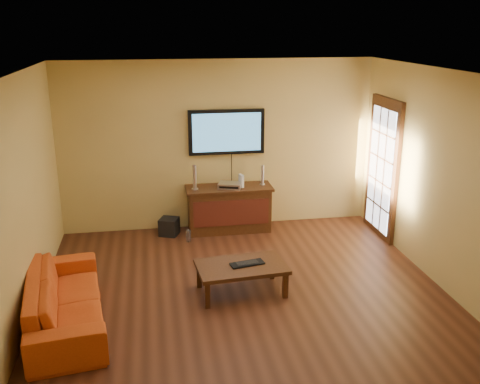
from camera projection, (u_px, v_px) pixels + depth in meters
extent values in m
plane|color=#3B1D10|center=(246.00, 296.00, 6.59)|extent=(5.00, 5.00, 0.00)
plane|color=tan|center=(218.00, 146.00, 8.53)|extent=(5.00, 0.00, 5.00)
plane|color=tan|center=(19.00, 204.00, 5.78)|extent=(0.00, 5.00, 5.00)
plane|color=tan|center=(445.00, 182.00, 6.58)|extent=(0.00, 5.00, 5.00)
plane|color=white|center=(246.00, 73.00, 5.77)|extent=(5.00, 5.00, 0.00)
cube|color=#351B0C|center=(382.00, 170.00, 8.26)|extent=(0.06, 1.02, 2.22)
cube|color=white|center=(380.00, 170.00, 8.26)|extent=(0.01, 0.79, 1.89)
cube|color=#351B0C|center=(229.00, 210.00, 8.61)|extent=(1.30, 0.49, 0.69)
cube|color=#35100A|center=(231.00, 213.00, 8.36)|extent=(1.19, 0.02, 0.41)
cube|color=#351B0C|center=(229.00, 188.00, 8.50)|extent=(1.37, 0.53, 0.04)
cube|color=black|center=(227.00, 132.00, 8.44)|extent=(1.21, 0.07, 0.71)
cube|color=teal|center=(227.00, 132.00, 8.40)|extent=(1.09, 0.01, 0.61)
cube|color=#351B0C|center=(241.00, 267.00, 6.59)|extent=(1.14, 0.75, 0.05)
cube|color=#351B0C|center=(207.00, 295.00, 6.28)|extent=(0.06, 0.06, 0.32)
cube|color=#351B0C|center=(285.00, 285.00, 6.52)|extent=(0.06, 0.06, 0.32)
cube|color=#351B0C|center=(199.00, 276.00, 6.78)|extent=(0.06, 0.06, 0.32)
cube|color=#351B0C|center=(272.00, 267.00, 7.01)|extent=(0.06, 0.06, 0.32)
imported|color=#C84816|center=(64.00, 292.00, 5.89)|extent=(0.85, 2.05, 0.78)
cylinder|color=silver|center=(195.00, 189.00, 8.36)|extent=(0.11, 0.11, 0.02)
cylinder|color=silver|center=(195.00, 177.00, 8.30)|extent=(0.06, 0.06, 0.37)
cylinder|color=silver|center=(262.00, 184.00, 8.61)|extent=(0.09, 0.09, 0.01)
cylinder|color=silver|center=(262.00, 175.00, 8.56)|extent=(0.05, 0.05, 0.31)
cube|color=silver|center=(230.00, 185.00, 8.44)|extent=(0.41, 0.35, 0.08)
cube|color=white|center=(241.00, 181.00, 8.47)|extent=(0.07, 0.15, 0.20)
cube|color=black|center=(169.00, 227.00, 8.47)|extent=(0.35, 0.35, 0.27)
cylinder|color=white|center=(188.00, 236.00, 8.21)|extent=(0.07, 0.07, 0.18)
sphere|color=white|center=(188.00, 230.00, 8.18)|extent=(0.04, 0.04, 0.04)
cube|color=black|center=(247.00, 264.00, 6.60)|extent=(0.44, 0.24, 0.02)
cube|color=black|center=(247.00, 263.00, 6.60)|extent=(0.29, 0.16, 0.01)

